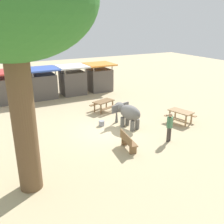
# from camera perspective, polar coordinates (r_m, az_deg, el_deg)

# --- Properties ---
(ground_plane) EXTENTS (60.00, 60.00, 0.00)m
(ground_plane) POSITION_cam_1_polar(r_m,az_deg,el_deg) (15.21, -0.57, -4.31)
(ground_plane) COLOR tan
(elephant) EXTENTS (1.45, 2.08, 1.43)m
(elephant) POSITION_cam_1_polar(r_m,az_deg,el_deg) (15.55, 3.48, -0.16)
(elephant) COLOR slate
(elephant) RESTS_ON ground_plane
(person_handler) EXTENTS (0.49, 0.32, 1.62)m
(person_handler) POSITION_cam_1_polar(r_m,az_deg,el_deg) (13.96, 12.70, -2.86)
(person_handler) COLOR #3F3833
(person_handler) RESTS_ON ground_plane
(shade_tree_main) EXTENTS (5.68, 5.21, 8.90)m
(shade_tree_main) POSITION_cam_1_polar(r_m,az_deg,el_deg) (9.09, -21.98, 21.97)
(shade_tree_main) COLOR brown
(shade_tree_main) RESTS_ON ground_plane
(wooden_bench) EXTENTS (0.60, 1.44, 0.88)m
(wooden_bench) POSITION_cam_1_polar(r_m,az_deg,el_deg) (13.00, 3.52, -6.43)
(wooden_bench) COLOR brown
(wooden_bench) RESTS_ON ground_plane
(picnic_table_near) EXTENTS (1.91, 1.89, 0.78)m
(picnic_table_near) POSITION_cam_1_polar(r_m,az_deg,el_deg) (18.37, -1.87, 1.92)
(picnic_table_near) COLOR brown
(picnic_table_near) RESTS_ON ground_plane
(picnic_table_far) EXTENTS (1.81, 1.82, 0.78)m
(picnic_table_far) POSITION_cam_1_polar(r_m,az_deg,el_deg) (16.88, 15.04, -0.38)
(picnic_table_far) COLOR #9E7A51
(picnic_table_far) RESTS_ON ground_plane
(market_stall_red) EXTENTS (2.50, 2.50, 2.52)m
(market_stall_red) POSITION_cam_1_polar(r_m,az_deg,el_deg) (21.85, -21.73, 4.92)
(market_stall_red) COLOR #59514C
(market_stall_red) RESTS_ON ground_plane
(market_stall_blue) EXTENTS (2.50, 2.50, 2.52)m
(market_stall_blue) POSITION_cam_1_polar(r_m,az_deg,el_deg) (22.25, -15.09, 5.89)
(market_stall_blue) COLOR #59514C
(market_stall_blue) RESTS_ON ground_plane
(market_stall_white) EXTENTS (2.50, 2.50, 2.52)m
(market_stall_white) POSITION_cam_1_polar(r_m,az_deg,el_deg) (22.94, -8.75, 6.74)
(market_stall_white) COLOR #59514C
(market_stall_white) RESTS_ON ground_plane
(market_stall_orange) EXTENTS (2.50, 2.50, 2.52)m
(market_stall_orange) POSITION_cam_1_polar(r_m,az_deg,el_deg) (23.89, -2.82, 7.45)
(market_stall_orange) COLOR #59514C
(market_stall_orange) RESTS_ON ground_plane
(feed_bucket) EXTENTS (0.36, 0.36, 0.32)m
(feed_bucket) POSITION_cam_1_polar(r_m,az_deg,el_deg) (15.96, -2.33, -2.51)
(feed_bucket) COLOR gray
(feed_bucket) RESTS_ON ground_plane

